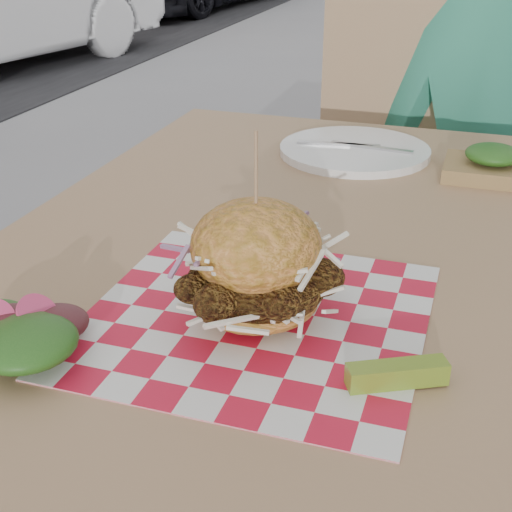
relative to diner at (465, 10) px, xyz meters
The scene contains 9 objects.
diner is the anchor object (origin of this frame).
patio_table 1.17m from the diner, 96.48° to the right, with size 0.80×1.20×0.75m.
patio_chair 0.43m from the diner, 123.71° to the right, with size 0.42×0.43×0.95m.
paper_liner 1.36m from the diner, 95.18° to the right, with size 0.36×0.36×0.00m, color red.
sandwich 1.35m from the diner, 95.18° to the right, with size 0.18×0.18×0.21m.
pickle_spear 1.43m from the diner, 88.37° to the right, with size 0.10×0.02×0.02m, color olive.
side_salad 1.52m from the diner, 102.58° to the right, with size 0.14×0.13×0.05m.
place_setting 0.78m from the diner, 99.81° to the right, with size 0.27×0.27×0.02m.
kraft_tray 0.82m from the diner, 82.38° to the right, with size 0.15×0.12×0.06m.
Camera 1 is at (0.22, -0.96, 1.15)m, focal length 50.00 mm.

